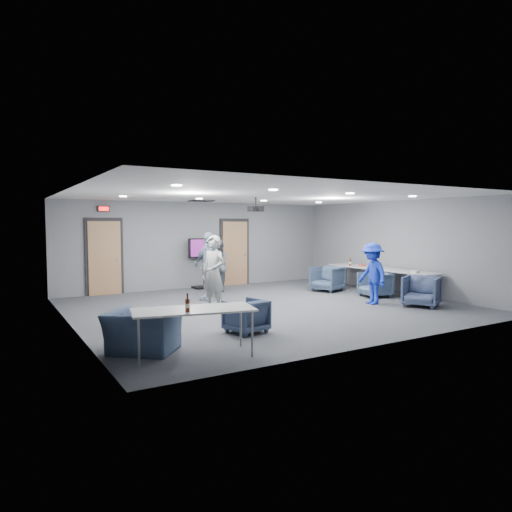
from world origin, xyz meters
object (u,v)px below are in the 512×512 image
chair_right_a (327,279)px  chair_front_a (246,316)px  table_front_left (194,312)px  person_a (213,274)px  table_right_b (407,273)px  table_right_a (358,267)px  bottle_front (187,305)px  chair_right_b (375,285)px  person_c (209,266)px  bottle_right (350,262)px  person_b (217,266)px  projector (256,209)px  person_d (372,274)px  tv_stand (204,260)px  chair_front_b (143,331)px  chair_right_c (421,291)px

chair_right_a → chair_front_a: size_ratio=1.20×
table_front_left → chair_right_a: bearing=47.0°
person_a → table_right_b: 5.51m
person_a → chair_front_a: (-0.35, -2.13, -0.57)m
table_right_a → bottle_front: size_ratio=7.13×
chair_right_a → chair_right_b: 1.58m
person_c → bottle_right: 4.68m
person_b → bottle_right: person_b is taller
person_c → bottle_front: person_c is taller
projector → chair_right_a: bearing=12.0°
person_b → chair_right_b: person_b is taller
person_c → chair_right_b: size_ratio=2.38×
person_d → table_front_left: 5.99m
person_b → person_c: 1.55m
table_front_left → tv_stand: bearing=76.8°
person_d → chair_right_b: person_d is taller
person_c → chair_right_a: (3.75, -0.32, -0.53)m
chair_front_a → chair_front_b: bearing=-3.7°
table_right_b → projector: projector is taller
table_right_a → table_front_left: same height
person_b → person_d: 4.60m
person_a → person_c: (0.59, 1.52, 0.02)m
person_c → person_d: size_ratio=1.17×
chair_right_a → table_front_left: (-6.11, -4.24, 0.31)m
table_front_left → person_b: bearing=73.2°
bottle_right → chair_right_b: bearing=-107.1°
person_d → chair_right_c: person_d is taller
chair_right_c → table_front_left: (-6.45, -1.06, 0.31)m
person_b → chair_front_a: bearing=3.2°
person_b → chair_right_b: 4.58m
table_right_b → bottle_right: 2.08m
chair_right_b → chair_right_c: (-0.11, -1.66, 0.03)m
chair_right_c → table_right_b: 1.38m
chair_right_c → person_c: bearing=-158.4°
person_b → bottle_front: (-3.41, -6.02, 0.05)m
chair_front_a → person_d: bearing=-178.8°
person_b → person_c: size_ratio=0.86×
person_b → bottle_right: size_ratio=5.87×
person_d → chair_right_c: bearing=52.0°
person_b → person_d: (2.43, -3.90, -0.01)m
chair_right_b → tv_stand: tv_stand is taller
person_a → person_d: bearing=51.9°
table_right_b → bottle_front: (-7.39, -2.36, 0.15)m
chair_right_b → person_c: bearing=-99.8°
person_b → bottle_front: size_ratio=5.70×
chair_right_c → table_front_left: 6.54m
person_c → chair_right_c: person_c is taller
person_a → table_right_b: (5.44, -0.86, -0.20)m
person_b → chair_front_b: size_ratio=1.52×
person_c → table_right_b: person_c is taller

